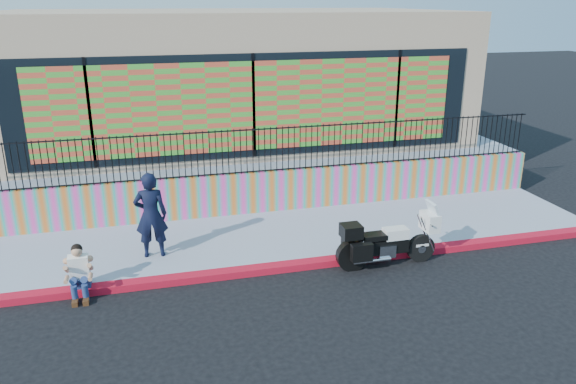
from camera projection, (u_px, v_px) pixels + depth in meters
name	position (u px, v px, depth m)	size (l,w,h in m)	color
ground	(294.00, 269.00, 12.27)	(90.00, 90.00, 0.00)	black
red_curb	(294.00, 266.00, 12.25)	(16.00, 0.30, 0.15)	#A20B26
sidewalk	(276.00, 236.00, 13.76)	(16.00, 3.00, 0.15)	#949DB2
mural_wall	(262.00, 192.00, 15.01)	(16.00, 0.20, 1.10)	#F540A6
metal_fence	(261.00, 150.00, 14.64)	(15.80, 0.04, 1.20)	black
elevated_platform	(231.00, 148.00, 19.70)	(16.00, 10.00, 1.25)	#949DB2
storefront_building	(230.00, 73.00, 18.65)	(14.00, 8.06, 4.00)	tan
police_motorcycle	(386.00, 241.00, 12.24)	(2.26, 0.75, 1.41)	black
police_officer	(151.00, 215.00, 12.25)	(0.71, 0.46, 1.94)	black
seated_man	(79.00, 277.00, 10.95)	(0.54, 0.71, 1.06)	navy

